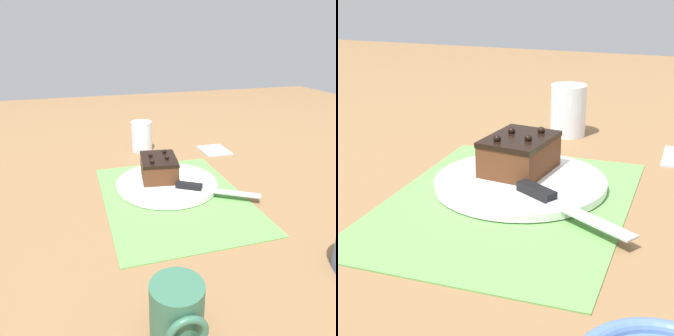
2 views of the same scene
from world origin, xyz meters
TOP-DOWN VIEW (x-y plane):
  - ground_plane at (0.00, 0.00)m, footprint 3.00×3.00m
  - placemat_woven at (0.00, 0.00)m, footprint 0.46×0.34m
  - cake_plate at (-0.06, -0.00)m, footprint 0.27×0.27m
  - chocolate_cake at (-0.10, -0.01)m, footprint 0.13×0.11m
  - serving_knife at (0.01, 0.07)m, footprint 0.13×0.19m
  - drinking_glass at (-0.37, 0.00)m, footprint 0.07×0.07m
  - coffee_mug at (0.38, -0.12)m, footprint 0.08×0.07m
  - folded_napkin at (-0.29, 0.24)m, footprint 0.11×0.09m

SIDE VIEW (x-z plane):
  - ground_plane at x=0.00m, z-range 0.00..0.00m
  - placemat_woven at x=0.00m, z-range 0.00..0.00m
  - folded_napkin at x=-0.29m, z-range 0.00..0.01m
  - cake_plate at x=-0.06m, z-range 0.00..0.02m
  - serving_knife at x=0.01m, z-range 0.01..0.03m
  - coffee_mug at x=0.38m, z-range 0.00..0.08m
  - chocolate_cake at x=-0.10m, z-range 0.01..0.08m
  - drinking_glass at x=-0.37m, z-range 0.00..0.10m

